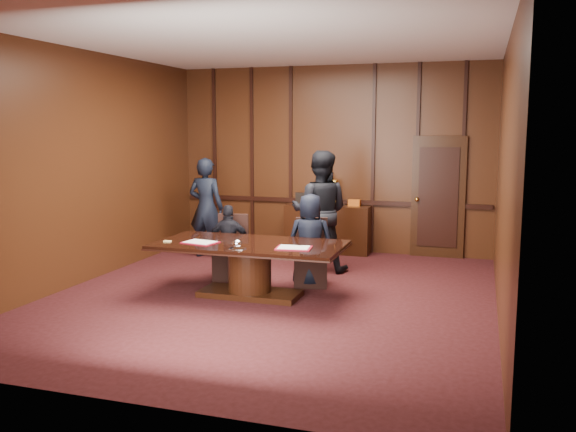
# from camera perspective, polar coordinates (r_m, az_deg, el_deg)

# --- Properties ---
(room) EXTENTS (7.00, 7.04, 3.50)m
(room) POSITION_cam_1_polar(r_m,az_deg,el_deg) (8.38, -0.93, 4.04)
(room) COLOR black
(room) RESTS_ON ground
(sideboard) EXTENTS (1.60, 0.45, 1.54)m
(sideboard) POSITION_cam_1_polar(r_m,az_deg,el_deg) (11.53, 3.74, -1.03)
(sideboard) COLOR black
(sideboard) RESTS_ON ground
(conference_table) EXTENTS (2.62, 1.32, 0.76)m
(conference_table) POSITION_cam_1_polar(r_m,az_deg,el_deg) (8.50, -3.60, -4.19)
(conference_table) COLOR black
(conference_table) RESTS_ON ground
(folder_left) EXTENTS (0.51, 0.41, 0.02)m
(folder_left) POSITION_cam_1_polar(r_m,az_deg,el_deg) (8.52, -8.21, -2.45)
(folder_left) COLOR maroon
(folder_left) RESTS_ON conference_table
(folder_right) EXTENTS (0.50, 0.38, 0.02)m
(folder_right) POSITION_cam_1_polar(r_m,az_deg,el_deg) (8.05, 0.54, -2.99)
(folder_right) COLOR maroon
(folder_right) RESTS_ON conference_table
(inkstand) EXTENTS (0.20, 0.14, 0.12)m
(inkstand) POSITION_cam_1_polar(r_m,az_deg,el_deg) (8.03, -4.79, -2.71)
(inkstand) COLOR white
(inkstand) RESTS_ON conference_table
(notepad) EXTENTS (0.10, 0.07, 0.01)m
(notepad) POSITION_cam_1_polar(r_m,az_deg,el_deg) (8.68, -11.22, -2.33)
(notepad) COLOR #ECCA73
(notepad) RESTS_ON conference_table
(chair_left) EXTENTS (0.56, 0.56, 0.99)m
(chair_left) POSITION_cam_1_polar(r_m,az_deg,el_deg) (9.58, -5.35, -4.12)
(chair_left) COLOR black
(chair_left) RESTS_ON ground
(chair_right) EXTENTS (0.58, 0.58, 0.99)m
(chair_right) POSITION_cam_1_polar(r_m,az_deg,el_deg) (9.16, 2.18, -4.66)
(chair_right) COLOR black
(chair_right) RESTS_ON ground
(signatory_left) EXTENTS (0.74, 0.47, 1.17)m
(signatory_left) POSITION_cam_1_polar(r_m,az_deg,el_deg) (9.45, -5.52, -2.48)
(signatory_left) COLOR black
(signatory_left) RESTS_ON ground
(signatory_right) EXTENTS (0.74, 0.55, 1.39)m
(signatory_right) POSITION_cam_1_polar(r_m,az_deg,el_deg) (9.01, 2.10, -2.28)
(signatory_right) COLOR black
(signatory_right) RESTS_ON ground
(witness_left) EXTENTS (0.66, 0.44, 1.81)m
(witness_left) POSITION_cam_1_polar(r_m,az_deg,el_deg) (11.15, -7.67, 0.78)
(witness_left) COLOR black
(witness_left) RESTS_ON ground
(witness_right) EXTENTS (1.04, 0.86, 1.98)m
(witness_right) POSITION_cam_1_polar(r_m,az_deg,el_deg) (9.96, 3.01, 0.45)
(witness_right) COLOR black
(witness_right) RESTS_ON ground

